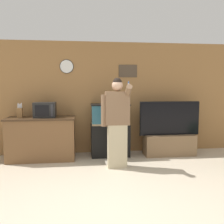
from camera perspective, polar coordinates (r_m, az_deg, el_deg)
ground_plane at (r=3.51m, az=-0.81°, el=-20.90°), size 18.00×18.00×0.00m
wall_back_paneled at (r=5.91m, az=-3.77°, el=3.25°), size 10.00×0.08×2.60m
counter_island at (r=5.59m, az=-15.81°, el=-5.84°), size 1.44×0.64×0.92m
microwave at (r=5.52m, az=-15.09°, el=0.49°), size 0.46×0.34×0.32m
knife_block at (r=5.60m, az=-20.32°, el=-0.06°), size 0.11×0.10×0.31m
aquarium_on_stand at (r=5.66m, az=-0.45°, el=-4.09°), size 0.86×0.48×1.18m
tv_on_stand at (r=5.89m, az=12.99°, el=-6.10°), size 1.39×0.40×1.24m
person_standing at (r=4.79m, az=1.10°, el=-2.16°), size 0.55×0.41×1.74m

